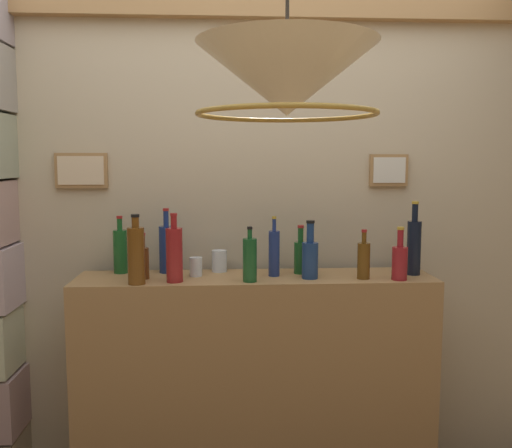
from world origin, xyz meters
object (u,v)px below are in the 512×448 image
at_px(liquor_bottle_gin, 300,256).
at_px(glass_tumbler_rocks, 219,261).
at_px(liquor_bottle_rum, 274,252).
at_px(liquor_bottle_port, 310,257).
at_px(liquor_bottle_sherry, 174,254).
at_px(liquor_bottle_tequila, 120,250).
at_px(glass_tumbler_highball, 196,267).
at_px(liquor_bottle_bourbon, 364,260).
at_px(liquor_bottle_vodka, 250,259).
at_px(liquor_bottle_brandy, 167,248).
at_px(liquor_bottle_rye, 400,261).
at_px(pendant_lamp, 287,82).
at_px(liquor_bottle_mezcal, 143,261).
at_px(liquor_bottle_scotch, 414,246).
at_px(liquor_bottle_whiskey, 136,254).

bearing_deg(liquor_bottle_gin, glass_tumbler_rocks, 169.89).
height_order(liquor_bottle_rum, liquor_bottle_port, liquor_bottle_rum).
bearing_deg(liquor_bottle_gin, liquor_bottle_sherry, -165.62).
distance_m(liquor_bottle_tequila, glass_tumbler_highball, 0.38).
xyz_separation_m(liquor_bottle_bourbon, glass_tumbler_rocks, (-0.65, 0.20, -0.04)).
relative_size(liquor_bottle_vodka, liquor_bottle_port, 0.93).
bearing_deg(liquor_bottle_brandy, liquor_bottle_rye, -12.16).
height_order(liquor_bottle_bourbon, glass_tumbler_highball, liquor_bottle_bourbon).
relative_size(liquor_bottle_brandy, liquor_bottle_vodka, 1.26).
relative_size(liquor_bottle_gin, glass_tumbler_rocks, 2.22).
bearing_deg(liquor_bottle_tequila, liquor_bottle_gin, -4.13).
bearing_deg(glass_tumbler_highball, liquor_bottle_port, -8.71).
xyz_separation_m(liquor_bottle_brandy, pendant_lamp, (0.47, -0.88, 0.66)).
bearing_deg(liquor_bottle_rye, liquor_bottle_rum, 168.14).
xyz_separation_m(liquor_bottle_vodka, liquor_bottle_rye, (0.67, -0.00, -0.01)).
height_order(liquor_bottle_rum, glass_tumbler_highball, liquor_bottle_rum).
distance_m(liquor_bottle_mezcal, glass_tumbler_rocks, 0.37).
xyz_separation_m(liquor_bottle_sherry, liquor_bottle_scotch, (1.11, 0.09, 0.01)).
relative_size(liquor_bottle_tequila, pendant_lamp, 0.48).
xyz_separation_m(liquor_bottle_rum, liquor_bottle_scotch, (0.66, -0.01, 0.03)).
relative_size(liquor_bottle_scotch, glass_tumbler_rocks, 3.33).
bearing_deg(liquor_bottle_scotch, liquor_bottle_tequila, 175.00).
height_order(liquor_bottle_rum, liquor_bottle_bourbon, liquor_bottle_rum).
xyz_separation_m(liquor_bottle_gin, liquor_bottle_scotch, (0.53, -0.06, 0.05)).
xyz_separation_m(liquor_bottle_brandy, glass_tumbler_highball, (0.14, -0.09, -0.07)).
xyz_separation_m(liquor_bottle_whiskey, liquor_bottle_port, (0.77, 0.07, -0.03)).
height_order(liquor_bottle_sherry, liquor_bottle_bourbon, liquor_bottle_sherry).
bearing_deg(liquor_bottle_bourbon, pendant_lamp, -122.46).
bearing_deg(liquor_bottle_scotch, liquor_bottle_port, -173.91).
xyz_separation_m(liquor_bottle_rum, liquor_bottle_vodka, (-0.12, -0.11, -0.01)).
relative_size(liquor_bottle_port, liquor_bottle_bourbon, 1.18).
relative_size(liquor_bottle_whiskey, liquor_bottle_scotch, 0.88).
height_order(liquor_bottle_scotch, glass_tumbler_rocks, liquor_bottle_scotch).
distance_m(liquor_bottle_brandy, liquor_bottle_gin, 0.64).
height_order(liquor_bottle_mezcal, liquor_bottle_port, liquor_bottle_port).
relative_size(liquor_bottle_bourbon, glass_tumbler_highball, 2.56).
relative_size(liquor_bottle_tequila, glass_tumbler_rocks, 2.64).
bearing_deg(liquor_bottle_rum, pendant_lamp, -92.49).
bearing_deg(liquor_bottle_rye, liquor_bottle_scotch, 46.99).
distance_m(liquor_bottle_sherry, liquor_bottle_tequila, 0.35).
distance_m(liquor_bottle_brandy, liquor_bottle_rye, 1.09).
distance_m(liquor_bottle_rum, glass_tumbler_highball, 0.37).
height_order(liquor_bottle_mezcal, pendant_lamp, pendant_lamp).
height_order(liquor_bottle_scotch, glass_tumbler_highball, liquor_bottle_scotch).
bearing_deg(liquor_bottle_rum, liquor_bottle_bourbon, -11.96).
bearing_deg(liquor_bottle_sherry, liquor_bottle_gin, 14.38).
bearing_deg(glass_tumbler_highball, liquor_bottle_bourbon, -7.71).
relative_size(liquor_bottle_rye, glass_tumbler_highball, 2.72).
relative_size(liquor_bottle_gin, liquor_bottle_mezcal, 1.10).
bearing_deg(liquor_bottle_mezcal, liquor_bottle_tequila, 132.47).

